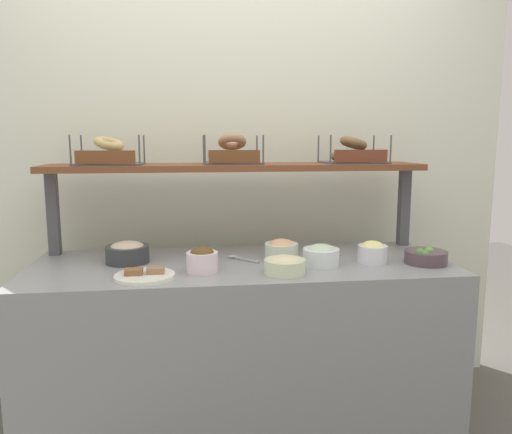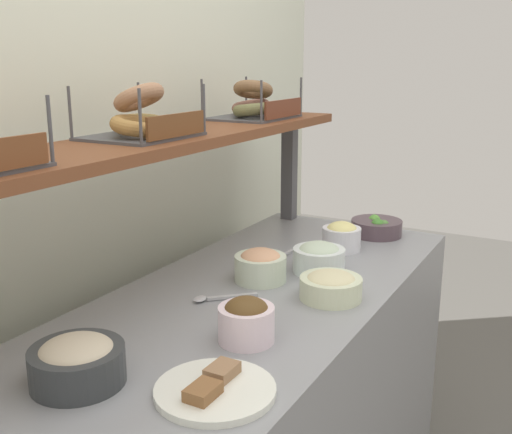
{
  "view_description": "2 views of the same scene",
  "coord_description": "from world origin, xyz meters",
  "px_view_note": "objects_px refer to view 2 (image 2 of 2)",
  "views": [
    {
      "loc": [
        -0.22,
        -2.15,
        1.4
      ],
      "look_at": [
        0.07,
        0.02,
        1.05
      ],
      "focal_mm": 34.56,
      "sensor_mm": 36.0,
      "label": 1
    },
    {
      "loc": [
        -1.32,
        -0.79,
        1.49
      ],
      "look_at": [
        0.15,
        0.02,
        1.05
      ],
      "focal_mm": 43.01,
      "sensor_mm": 36.0,
      "label": 2
    }
  ],
  "objects_px": {
    "bowl_lox_spread": "(260,265)",
    "bagel_basket_everything": "(140,120)",
    "bowl_tuna_salad": "(77,361)",
    "bowl_chocolate_spread": "(246,320)",
    "serving_spoon_near_plate": "(276,259)",
    "bowl_egg_salad": "(342,236)",
    "serving_spoon_by_edge": "(214,298)",
    "bowl_veggie_mix": "(377,227)",
    "bagel_basket_poppy": "(254,105)",
    "bowl_scallion_spread": "(319,257)",
    "serving_plate_white": "(215,389)",
    "bowl_potato_salad": "(331,286)"
  },
  "relations": [
    {
      "from": "serving_spoon_near_plate",
      "to": "bagel_basket_poppy",
      "type": "distance_m",
      "value": 0.57
    },
    {
      "from": "bowl_lox_spread",
      "to": "bagel_basket_poppy",
      "type": "relative_size",
      "value": 0.49
    },
    {
      "from": "bowl_egg_salad",
      "to": "serving_spoon_by_edge",
      "type": "relative_size",
      "value": 0.96
    },
    {
      "from": "serving_spoon_by_edge",
      "to": "bagel_basket_everything",
      "type": "height_order",
      "value": "bagel_basket_everything"
    },
    {
      "from": "bowl_scallion_spread",
      "to": "bagel_basket_everything",
      "type": "bearing_deg",
      "value": 133.61
    },
    {
      "from": "bowl_veggie_mix",
      "to": "bowl_chocolate_spread",
      "type": "xyz_separation_m",
      "value": [
        -0.99,
        -0.01,
        0.02
      ]
    },
    {
      "from": "bowl_tuna_salad",
      "to": "bowl_veggie_mix",
      "type": "bearing_deg",
      "value": -8.17
    },
    {
      "from": "serving_plate_white",
      "to": "bagel_basket_everything",
      "type": "relative_size",
      "value": 0.85
    },
    {
      "from": "bowl_veggie_mix",
      "to": "bowl_scallion_spread",
      "type": "distance_m",
      "value": 0.47
    },
    {
      "from": "bowl_scallion_spread",
      "to": "bowl_egg_salad",
      "type": "height_order",
      "value": "bowl_egg_salad"
    },
    {
      "from": "bowl_scallion_spread",
      "to": "serving_spoon_by_edge",
      "type": "distance_m",
      "value": 0.39
    },
    {
      "from": "bagel_basket_poppy",
      "to": "bowl_chocolate_spread",
      "type": "bearing_deg",
      "value": -151.95
    },
    {
      "from": "bowl_tuna_salad",
      "to": "bowl_scallion_spread",
      "type": "bearing_deg",
      "value": -10.74
    },
    {
      "from": "bowl_scallion_spread",
      "to": "serving_spoon_by_edge",
      "type": "height_order",
      "value": "bowl_scallion_spread"
    },
    {
      "from": "bowl_lox_spread",
      "to": "bagel_basket_everything",
      "type": "relative_size",
      "value": 0.54
    },
    {
      "from": "bowl_tuna_salad",
      "to": "bagel_basket_everything",
      "type": "bearing_deg",
      "value": 23.6
    },
    {
      "from": "bowl_veggie_mix",
      "to": "bowl_scallion_spread",
      "type": "relative_size",
      "value": 1.17
    },
    {
      "from": "bowl_potato_salad",
      "to": "serving_spoon_by_edge",
      "type": "height_order",
      "value": "bowl_potato_salad"
    },
    {
      "from": "bowl_veggie_mix",
      "to": "bagel_basket_poppy",
      "type": "distance_m",
      "value": 0.64
    },
    {
      "from": "serving_plate_white",
      "to": "bagel_basket_everything",
      "type": "height_order",
      "value": "bagel_basket_everything"
    },
    {
      "from": "bowl_veggie_mix",
      "to": "bagel_basket_everything",
      "type": "relative_size",
      "value": 0.65
    },
    {
      "from": "bowl_scallion_spread",
      "to": "bagel_basket_poppy",
      "type": "distance_m",
      "value": 0.62
    },
    {
      "from": "bowl_lox_spread",
      "to": "bowl_potato_salad",
      "type": "relative_size",
      "value": 0.9
    },
    {
      "from": "bowl_veggie_mix",
      "to": "bowl_egg_salad",
      "type": "xyz_separation_m",
      "value": [
        -0.23,
        0.05,
        0.02
      ]
    },
    {
      "from": "bowl_chocolate_spread",
      "to": "bagel_basket_poppy",
      "type": "height_order",
      "value": "bagel_basket_poppy"
    },
    {
      "from": "bowl_tuna_salad",
      "to": "bowl_lox_spread",
      "type": "bearing_deg",
      "value": -3.4
    },
    {
      "from": "bowl_tuna_salad",
      "to": "bowl_chocolate_spread",
      "type": "relative_size",
      "value": 1.46
    },
    {
      "from": "bowl_potato_salad",
      "to": "bowl_tuna_salad",
      "type": "bearing_deg",
      "value": 157.49
    },
    {
      "from": "bagel_basket_poppy",
      "to": "serving_spoon_by_edge",
      "type": "bearing_deg",
      "value": -160.44
    },
    {
      "from": "bowl_scallion_spread",
      "to": "bowl_chocolate_spread",
      "type": "height_order",
      "value": "bowl_chocolate_spread"
    },
    {
      "from": "bowl_veggie_mix",
      "to": "bowl_potato_salad",
      "type": "bearing_deg",
      "value": -172.51
    },
    {
      "from": "bowl_lox_spread",
      "to": "bagel_basket_everything",
      "type": "distance_m",
      "value": 0.54
    },
    {
      "from": "bowl_lox_spread",
      "to": "serving_spoon_by_edge",
      "type": "distance_m",
      "value": 0.2
    },
    {
      "from": "bowl_potato_salad",
      "to": "bowl_egg_salad",
      "type": "relative_size",
      "value": 1.3
    },
    {
      "from": "bowl_chocolate_spread",
      "to": "serving_spoon_near_plate",
      "type": "distance_m",
      "value": 0.58
    },
    {
      "from": "bowl_tuna_salad",
      "to": "serving_spoon_by_edge",
      "type": "distance_m",
      "value": 0.5
    },
    {
      "from": "bowl_chocolate_spread",
      "to": "serving_spoon_near_plate",
      "type": "height_order",
      "value": "bowl_chocolate_spread"
    },
    {
      "from": "bowl_lox_spread",
      "to": "bowl_chocolate_spread",
      "type": "relative_size",
      "value": 1.17
    },
    {
      "from": "bowl_veggie_mix",
      "to": "serving_spoon_near_plate",
      "type": "xyz_separation_m",
      "value": [
        -0.45,
        0.19,
        -0.02
      ]
    },
    {
      "from": "bowl_egg_salad",
      "to": "bowl_scallion_spread",
      "type": "bearing_deg",
      "value": -175.07
    },
    {
      "from": "bowl_lox_spread",
      "to": "bowl_tuna_salad",
      "type": "xyz_separation_m",
      "value": [
        -0.7,
        0.04,
        -0.0
      ]
    },
    {
      "from": "bowl_chocolate_spread",
      "to": "serving_spoon_by_edge",
      "type": "height_order",
      "value": "bowl_chocolate_spread"
    },
    {
      "from": "bowl_scallion_spread",
      "to": "bowl_egg_salad",
      "type": "distance_m",
      "value": 0.24
    },
    {
      "from": "serving_plate_white",
      "to": "bagel_basket_everything",
      "type": "bearing_deg",
      "value": 50.64
    },
    {
      "from": "bowl_egg_salad",
      "to": "serving_plate_white",
      "type": "height_order",
      "value": "bowl_egg_salad"
    },
    {
      "from": "bowl_tuna_salad",
      "to": "bowl_veggie_mix",
      "type": "relative_size",
      "value": 1.03
    },
    {
      "from": "bowl_tuna_salad",
      "to": "bowl_potato_salad",
      "type": "height_order",
      "value": "bowl_tuna_salad"
    },
    {
      "from": "bowl_tuna_salad",
      "to": "serving_plate_white",
      "type": "distance_m",
      "value": 0.29
    },
    {
      "from": "serving_spoon_by_edge",
      "to": "bowl_tuna_salad",
      "type": "bearing_deg",
      "value": 179.45
    },
    {
      "from": "bowl_lox_spread",
      "to": "bowl_egg_salad",
      "type": "bearing_deg",
      "value": -13.96
    }
  ]
}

